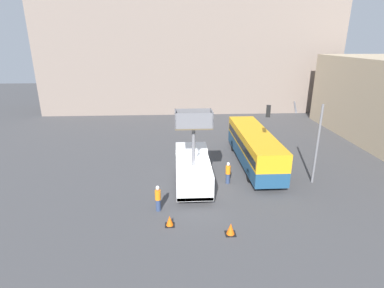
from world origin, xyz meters
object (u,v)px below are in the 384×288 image
(city_bus, at_px, (254,145))
(traffic_light_pole, at_px, (300,129))
(traffic_cone_mid_road, at_px, (170,221))
(road_worker_directing, at_px, (228,173))
(road_worker_near_truck, at_px, (158,198))
(utility_truck, at_px, (193,168))
(traffic_cone_near_truck, at_px, (231,229))

(city_bus, distance_m, traffic_light_pole, 4.86)
(traffic_cone_mid_road, bearing_deg, road_worker_directing, 50.68)
(city_bus, height_order, road_worker_near_truck, city_bus)
(road_worker_directing, bearing_deg, utility_truck, 177.82)
(city_bus, relative_size, road_worker_near_truck, 6.24)
(traffic_light_pole, relative_size, road_worker_directing, 3.55)
(city_bus, height_order, traffic_cone_mid_road, city_bus)
(city_bus, distance_m, traffic_cone_mid_road, 11.71)
(utility_truck, height_order, traffic_cone_mid_road, utility_truck)
(traffic_cone_near_truck, bearing_deg, utility_truck, 106.40)
(utility_truck, xyz_separation_m, road_worker_near_truck, (-2.44, -3.43, -0.57))
(road_worker_near_truck, height_order, traffic_cone_mid_road, road_worker_near_truck)
(city_bus, bearing_deg, traffic_cone_mid_road, 158.60)
(city_bus, bearing_deg, utility_truck, 142.21)
(road_worker_near_truck, bearing_deg, road_worker_directing, -172.74)
(city_bus, bearing_deg, road_worker_directing, 159.12)
(road_worker_directing, distance_m, traffic_cone_mid_road, 7.01)
(utility_truck, distance_m, city_bus, 6.85)
(city_bus, distance_m, road_worker_directing, 4.72)
(utility_truck, distance_m, road_worker_directing, 2.83)
(traffic_light_pole, relative_size, traffic_cone_mid_road, 9.52)
(traffic_light_pole, distance_m, road_worker_near_truck, 11.75)
(utility_truck, xyz_separation_m, road_worker_directing, (2.75, 0.26, -0.59))
(traffic_light_pole, bearing_deg, utility_truck, -176.47)
(city_bus, xyz_separation_m, traffic_cone_near_truck, (-3.80, -10.09, -1.46))
(utility_truck, xyz_separation_m, traffic_cone_mid_road, (-1.68, -5.14, -1.16))
(traffic_light_pole, distance_m, traffic_cone_near_truck, 9.98)
(utility_truck, xyz_separation_m, traffic_cone_near_truck, (1.82, -6.20, -1.13))
(road_worker_near_truck, bearing_deg, traffic_light_pole, 172.26)
(traffic_light_pole, relative_size, traffic_cone_near_truck, 8.84)
(utility_truck, bearing_deg, traffic_light_pole, 3.53)
(traffic_cone_near_truck, bearing_deg, road_worker_directing, 81.85)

